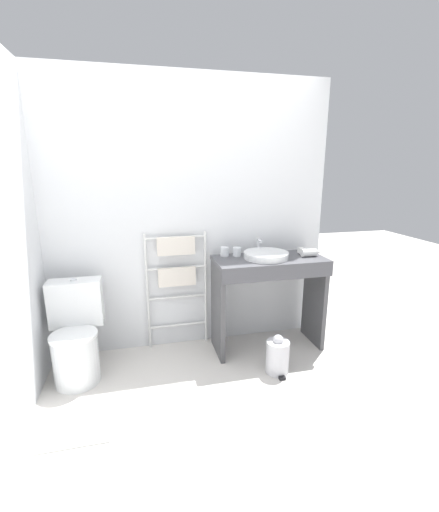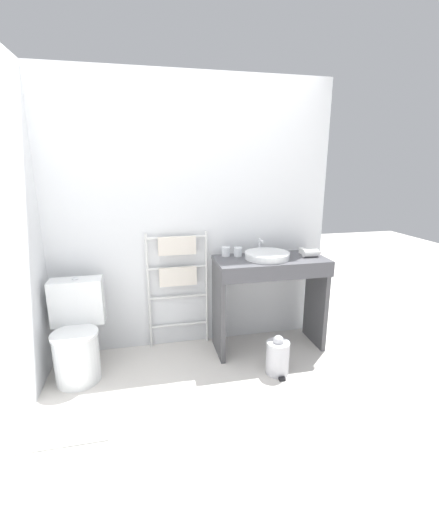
# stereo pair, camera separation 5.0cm
# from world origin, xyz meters

# --- Properties ---
(ground_plane) EXTENTS (12.00, 12.00, 0.00)m
(ground_plane) POSITION_xyz_m (0.00, 0.00, 0.00)
(ground_plane) COLOR silver
(wall_back) EXTENTS (2.67, 0.12, 2.43)m
(wall_back) POSITION_xyz_m (0.00, 1.33, 1.22)
(wall_back) COLOR silver
(wall_back) RESTS_ON ground_plane
(wall_side) EXTENTS (0.12, 1.89, 2.43)m
(wall_side) POSITION_xyz_m (-1.27, 0.63, 1.22)
(wall_side) COLOR silver
(wall_side) RESTS_ON ground_plane
(toilet) EXTENTS (0.42, 0.51, 0.78)m
(toilet) POSITION_xyz_m (-0.95, 0.91, 0.34)
(toilet) COLOR white
(toilet) RESTS_ON ground_plane
(towel_radiator) EXTENTS (0.56, 0.06, 1.09)m
(towel_radiator) POSITION_xyz_m (-0.10, 1.22, 0.74)
(towel_radiator) COLOR silver
(towel_radiator) RESTS_ON ground_plane
(vanity_counter) EXTENTS (0.99, 0.47, 0.87)m
(vanity_counter) POSITION_xyz_m (0.71, 0.99, 0.59)
(vanity_counter) COLOR #4C4C51
(vanity_counter) RESTS_ON ground_plane
(sink_basin) EXTENTS (0.40, 0.40, 0.06)m
(sink_basin) POSITION_xyz_m (0.67, 1.00, 0.90)
(sink_basin) COLOR white
(sink_basin) RESTS_ON vanity_counter
(faucet) EXTENTS (0.02, 0.10, 0.14)m
(faucet) POSITION_xyz_m (0.67, 1.18, 0.96)
(faucet) COLOR silver
(faucet) RESTS_ON vanity_counter
(cup_near_wall) EXTENTS (0.08, 0.08, 0.08)m
(cup_near_wall) POSITION_xyz_m (0.33, 1.16, 0.91)
(cup_near_wall) COLOR white
(cup_near_wall) RESTS_ON vanity_counter
(cup_near_edge) EXTENTS (0.07, 0.07, 0.08)m
(cup_near_edge) POSITION_xyz_m (0.44, 1.13, 0.91)
(cup_near_edge) COLOR white
(cup_near_edge) RESTS_ON vanity_counter
(hair_dryer) EXTENTS (0.18, 0.16, 0.07)m
(hair_dryer) POSITION_xyz_m (1.08, 0.98, 0.91)
(hair_dryer) COLOR white
(hair_dryer) RESTS_ON vanity_counter
(trash_bin) EXTENTS (0.19, 0.22, 0.34)m
(trash_bin) POSITION_xyz_m (0.64, 0.58, 0.15)
(trash_bin) COLOR silver
(trash_bin) RESTS_ON ground_plane
(bath_mat) EXTENTS (0.56, 0.36, 0.01)m
(bath_mat) POSITION_xyz_m (-0.95, 0.29, 0.01)
(bath_mat) COLOR silver
(bath_mat) RESTS_ON ground_plane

